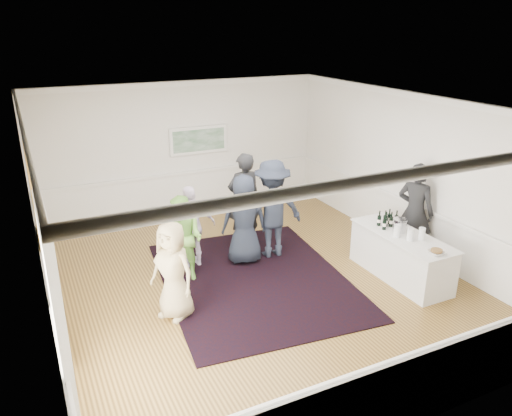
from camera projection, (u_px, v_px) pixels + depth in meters
name	position (u px, v px, depth m)	size (l,w,h in m)	color
floor	(255.00, 280.00, 9.19)	(8.00, 8.00, 0.00)	olive
ceiling	(254.00, 105.00, 8.07)	(7.00, 8.00, 0.02)	white
wall_left	(36.00, 233.00, 7.20)	(0.02, 8.00, 3.20)	white
wall_right	(411.00, 173.00, 10.06)	(0.02, 8.00, 3.20)	white
wall_back	(182.00, 149.00, 12.00)	(7.00, 0.02, 3.20)	white
wall_front	(419.00, 311.00, 5.26)	(7.00, 0.02, 3.20)	white
wainscoting	(255.00, 255.00, 9.01)	(7.00, 8.00, 1.00)	white
mirror	(33.00, 193.00, 8.24)	(0.05, 1.25, 1.85)	gold
doorway	(55.00, 307.00, 5.68)	(0.10, 1.78, 2.56)	white
landscape_painting	(199.00, 140.00, 12.05)	(1.44, 0.06, 0.66)	white
area_rug	(254.00, 279.00, 9.19)	(3.21, 4.21, 0.02)	black
serving_table	(401.00, 256.00, 9.16)	(0.81, 2.11, 0.85)	silver
bartender	(415.00, 212.00, 9.69)	(0.72, 0.47, 1.98)	black
guest_tan	(173.00, 271.00, 7.80)	(0.79, 0.52, 1.62)	tan
guest_green	(183.00, 239.00, 8.99)	(0.77, 0.60, 1.59)	#7DC14D
guest_lilac	(192.00, 227.00, 9.46)	(0.95, 0.40, 1.62)	white
guest_dark_a	(272.00, 209.00, 9.84)	(1.29, 0.74, 1.99)	#1C222F
guest_dark_b	(244.00, 199.00, 10.38)	(0.72, 0.48, 1.99)	black
guest_navy	(244.00, 219.00, 9.61)	(0.87, 0.56, 1.78)	#1C222F
wine_bottles	(387.00, 218.00, 9.34)	(0.41, 0.27, 0.31)	black
juice_pitchers	(410.00, 233.00, 8.80)	(0.41, 0.42, 0.24)	#69AC3D
ice_bucket	(400.00, 226.00, 9.10)	(0.26, 0.26, 0.24)	silver
nut_bowl	(436.00, 252.00, 8.25)	(0.27, 0.27, 0.08)	white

